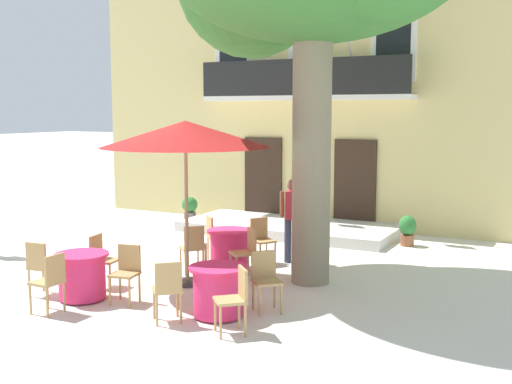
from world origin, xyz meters
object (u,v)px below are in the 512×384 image
Objects in this scene: cafe_chair_middle_3 at (246,250)px; cafe_chair_front_0 at (213,269)px; cafe_chair_middle_2 at (193,246)px; ground_planter_left at (190,208)px; cafe_chair_middle_0 at (262,237)px; cafe_chair_front_3 at (266,277)px; cafe_table_front at (218,291)px; cafe_chair_front_1 at (168,287)px; cafe_table_near_tree at (82,276)px; cafe_umbrella at (185,135)px; pedestrian_mid_plaza at (292,216)px; cafe_chair_middle_1 at (215,235)px; cafe_chair_near_tree_1 at (127,270)px; cafe_chair_near_tree_2 at (102,257)px; cafe_chair_near_tree_0 at (50,279)px; cafe_chair_near_tree_3 at (41,264)px; cafe_chair_front_2 at (235,296)px; cafe_table_middle at (230,249)px.

cafe_chair_front_0 is at bearing -82.55° from cafe_chair_middle_3.
cafe_chair_middle_2 reaches higher than ground_planter_left.
cafe_chair_middle_0 is 1.00× the size of cafe_chair_front_3.
cafe_chair_front_1 is at bearing -131.19° from cafe_table_front.
cafe_chair_front_3 is 7.88m from ground_planter_left.
cafe_table_near_tree is 2.87m from cafe_umbrella.
pedestrian_mid_plaza is at bearing -33.81° from ground_planter_left.
cafe_table_near_tree is at bearing -98.80° from cafe_chair_middle_1.
cafe_table_near_tree is 1.22× the size of ground_planter_left.
cafe_chair_middle_2 is at bearing 91.35° from cafe_chair_near_tree_1.
cafe_chair_near_tree_2 is 1.00× the size of cafe_chair_front_1.
cafe_chair_near_tree_0 is 2.52m from cafe_table_front.
cafe_chair_near_tree_1 is 1.05× the size of cafe_table_front.
ground_planter_left is at bearing 103.32° from cafe_chair_near_tree_3.
pedestrian_mid_plaza is at bearing 70.98° from cafe_chair_near_tree_1.
cafe_chair_front_2 reaches higher than ground_planter_left.
cafe_chair_near_tree_0 and cafe_chair_near_tree_3 have the same top height.
cafe_chair_near_tree_0 is at bearing -36.25° from cafe_chair_near_tree_3.
pedestrian_mid_plaza is at bearing 67.44° from cafe_umbrella.
cafe_chair_front_1 is 0.31× the size of cafe_umbrella.
cafe_chair_middle_2 is 5.45m from ground_planter_left.
cafe_table_front is at bearing 1.62° from cafe_chair_near_tree_1.
cafe_chair_near_tree_1 is at bearing -102.69° from cafe_chair_middle_0.
cafe_table_near_tree is 3.78m from cafe_chair_middle_0.
cafe_chair_middle_3 is 0.54× the size of pedestrian_mid_plaza.
cafe_table_front is (0.92, -3.22, -0.14)m from cafe_chair_middle_0.
pedestrian_mid_plaza is (0.25, 1.46, 0.42)m from cafe_chair_middle_3.
cafe_table_near_tree is 0.95× the size of cafe_chair_front_2.
cafe_chair_front_1 reaches higher than cafe_table_middle.
cafe_chair_near_tree_2 is 1.29× the size of ground_planter_left.
cafe_chair_middle_3 is (1.21, -0.90, 0.00)m from cafe_chair_middle_1.
cafe_chair_near_tree_0 is 1.00× the size of cafe_chair_near_tree_2.
cafe_chair_middle_1 and cafe_chair_front_2 have the same top height.
ground_planter_left is (-4.08, 4.35, -0.13)m from cafe_chair_middle_3.
cafe_chair_near_tree_0 is at bearing -71.92° from ground_planter_left.
cafe_chair_middle_0 is 0.74m from pedestrian_mid_plaza.
cafe_chair_front_2 is (1.03, -1.09, 0.00)m from cafe_chair_front_0.
cafe_chair_near_tree_2 is at bearing -105.88° from cafe_chair_middle_1.
cafe_chair_near_tree_0 is 3.53m from cafe_chair_middle_3.
cafe_chair_front_2 is at bearing -4.40° from cafe_table_near_tree.
cafe_chair_front_0 is (1.91, 0.87, 0.14)m from cafe_table_near_tree.
cafe_table_near_tree is 0.95× the size of cafe_chair_front_3.
cafe_umbrella reaches higher than cafe_table_front.
cafe_chair_near_tree_3 is 3.14m from cafe_table_front.
cafe_table_middle is at bearing 103.82° from cafe_chair_front_1.
cafe_table_front is 0.30× the size of cafe_umbrella.
cafe_chair_front_1 is (2.09, -1.02, 0.00)m from cafe_chair_near_tree_2.
cafe_chair_middle_2 is (0.89, 1.48, 0.00)m from cafe_chair_near_tree_2.
cafe_umbrella is (1.74, 1.67, 2.08)m from cafe_chair_near_tree_3.
cafe_chair_front_1 is (1.37, -3.57, 0.00)m from cafe_chair_middle_1.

